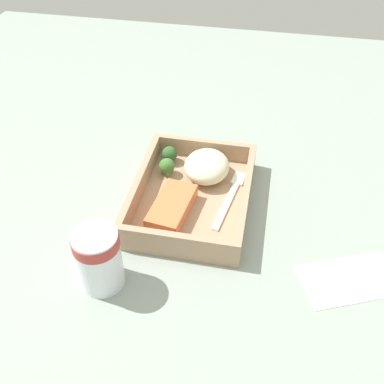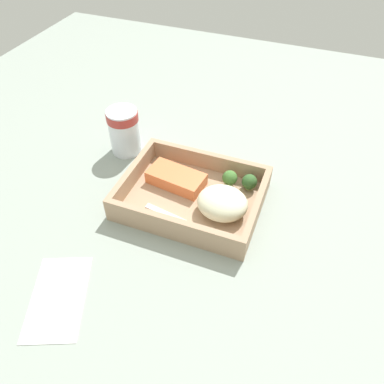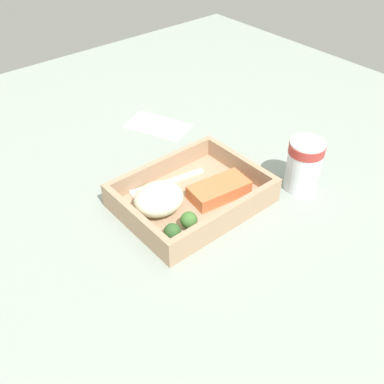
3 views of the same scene
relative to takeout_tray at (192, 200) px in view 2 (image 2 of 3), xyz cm
name	(u,v)px [view 2 (image 2 of 3)]	position (x,y,z in cm)	size (l,w,h in cm)	color
ground_plane	(192,205)	(0.00, 0.00, -1.60)	(160.00, 160.00, 2.00)	#909B91
takeout_tray	(192,200)	(0.00, 0.00, 0.00)	(26.48, 20.23, 1.20)	tan
tray_rim	(192,190)	(0.00, 0.00, 2.52)	(26.48, 20.23, 3.85)	tan
salmon_fillet	(176,178)	(-4.40, 2.65, 1.94)	(11.29, 5.67, 2.68)	#E17341
mashed_potatoes	(222,203)	(6.53, -1.53, 3.01)	(9.42, 8.43, 4.82)	beige
broccoli_floret_1	(230,178)	(5.72, 5.94, 2.51)	(3.00, 3.00, 3.49)	#89AD63
broccoli_floret_2	(249,182)	(9.61, 6.36, 2.41)	(3.02, 3.02, 3.38)	#86AB5A
fork	(187,224)	(1.69, -6.77, 0.82)	(15.85, 4.28, 0.44)	white
paper_cup	(124,129)	(-19.62, 9.92, 5.20)	(6.79, 6.79, 10.37)	white
receipt_slip	(58,297)	(-12.13, -27.02, -0.48)	(8.35, 14.85, 0.24)	white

